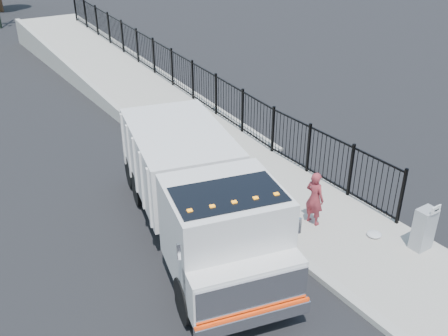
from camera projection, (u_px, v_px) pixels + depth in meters
ground at (262, 232)px, 14.79m from camera, size 120.00×120.00×0.00m
sidewalk at (359, 242)px, 14.23m from camera, size 3.55×12.00×0.12m
curb at (308, 266)px, 13.28m from camera, size 0.30×12.00×0.16m
ramp at (116, 81)px, 27.62m from camera, size 3.95×24.06×3.19m
iron_fence at (173, 79)px, 24.95m from camera, size 0.10×28.00×1.80m
truck at (197, 190)px, 13.72m from camera, size 4.64×8.88×2.91m
worker at (315, 198)px, 14.64m from camera, size 0.50×0.68×1.70m
utility_cabinet at (424, 229)px, 13.64m from camera, size 0.55×0.40×1.25m
arrow_sign at (436, 210)px, 13.13m from camera, size 0.35×0.04×0.22m
debris at (374, 234)px, 14.40m from camera, size 0.43×0.43×0.11m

